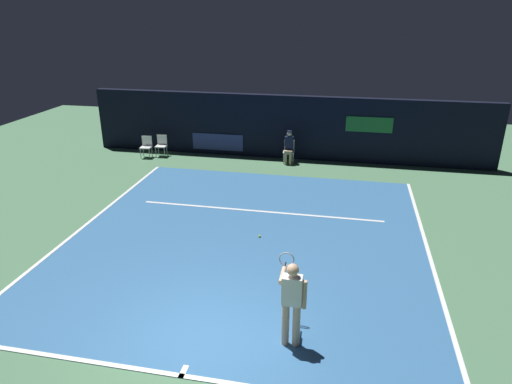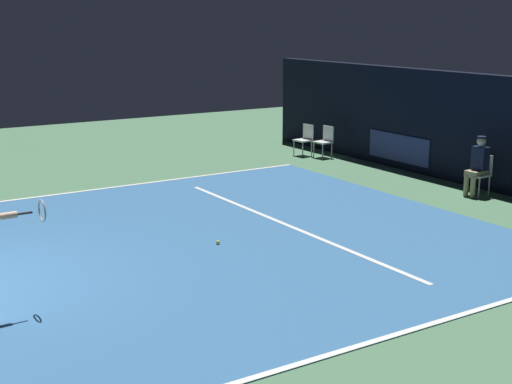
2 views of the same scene
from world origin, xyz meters
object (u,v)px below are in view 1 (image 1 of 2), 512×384
object	(u,v)px
tennis_ball	(260,236)
line_judge_on_chair	(289,147)
tennis_player	(292,299)
courtside_chair_near	(146,145)
courtside_chair_far	(161,144)

from	to	relation	value
tennis_ball	line_judge_on_chair	bearing A→B (deg)	90.89
tennis_player	courtside_chair_near	world-z (taller)	tennis_player
courtside_chair_far	tennis_ball	world-z (taller)	courtside_chair_far
line_judge_on_chair	tennis_ball	size ratio (longest dim) A/B	19.41
tennis_player	courtside_chair_far	world-z (taller)	tennis_player
tennis_player	line_judge_on_chair	bearing A→B (deg)	97.89
courtside_chair_near	courtside_chair_far	world-z (taller)	same
tennis_player	line_judge_on_chair	world-z (taller)	tennis_player
courtside_chair_near	tennis_ball	world-z (taller)	courtside_chair_near
courtside_chair_near	courtside_chair_far	bearing A→B (deg)	28.18
tennis_player	tennis_ball	size ratio (longest dim) A/B	25.44
courtside_chair_far	tennis_ball	size ratio (longest dim) A/B	12.94
tennis_player	courtside_chair_near	bearing A→B (deg)	125.76
courtside_chair_near	tennis_ball	xyz separation A→B (m)	(6.05, -6.24, -0.46)
courtside_chair_near	courtside_chair_far	size ratio (longest dim) A/B	1.00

